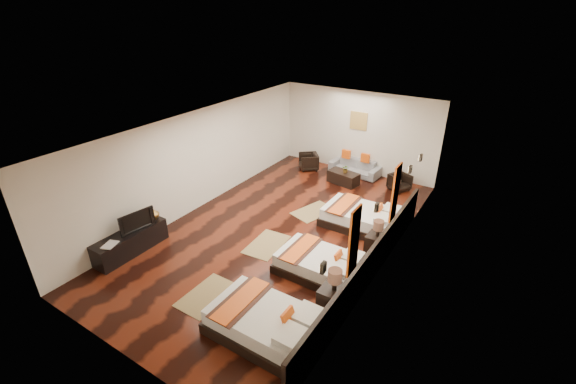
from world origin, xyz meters
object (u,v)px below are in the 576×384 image
Objects in this scene: book at (105,244)px; armchair_right at (400,182)px; tv at (135,220)px; armchair_left at (309,162)px; bed_near at (267,323)px; tv_console at (131,242)px; bed_mid at (321,264)px; nightstand_b at (377,242)px; coffee_table at (343,178)px; table_plant at (346,169)px; nightstand_a at (333,298)px; bed_far at (363,218)px; sofa at (355,167)px; figurine at (153,213)px.

book reaches higher than armchair_right.
tv is 6.56m from armchair_left.
bed_near is 3.20× the size of armchair_left.
bed_mid is at bearing 21.84° from tv_console.
nightstand_b reaches higher than coffee_table.
bed_mid is 1.56m from nightstand_b.
book is 0.58× the size of armchair_right.
tv is 3.23× the size of table_plant.
nightstand_a reaches higher than bed_mid.
bed_mid is 4.52m from tv_console.
bed_near is 2.38× the size of tv.
tv is at bearing -48.42° from armchair_left.
table_plant is (-1.51, 2.20, 0.27)m from bed_far.
bed_near is 4.21m from tv_console.
nightstand_b reaches higher than table_plant.
coffee_table is (-2.33, 5.47, -0.15)m from nightstand_a.
bed_near is at bearing -154.00° from armchair_right.
armchair_left reaches higher than coffee_table.
bed_mid is 2.17× the size of tv.
bed_near is at bearing -90.00° from bed_far.
table_plant is (0.07, -0.94, 0.28)m from sofa.
nightstand_b is at bearing 61.20° from bed_mid.
book is at bearing 176.57° from armchair_right.
bed_mid is 4.83m from coffee_table.
sofa is at bearing 94.37° from table_plant.
bed_far is 2.02× the size of coffee_table.
table_plant is at bearing 125.43° from nightstand_b.
bed_mid is at bearing -70.86° from coffee_table.
bed_near reaches higher than book.
nightstand_b reaches higher than bed_far.
sofa is at bearing 110.05° from nightstand_a.
book is at bearing -104.17° from sofa.
bed_mid is at bearing -7.37° from armchair_left.
nightstand_b is 3.96m from coffee_table.
figurine is 6.04m from armchair_left.
bed_mid is 4.32m from figurine.
armchair_right is at bearing 57.26° from tv_console.
nightstand_a is 1.69× the size of armchair_right.
bed_near is 4.36m from figurine.
armchair_right is at bearing -9.83° from sofa.
bed_mid is at bearing -71.62° from table_plant.
tv is 7.44m from sofa.
sofa is at bearing 119.55° from nightstand_b.
nightstand_a reaches higher than sofa.
tv reaches higher than coffee_table.
bed_mid is 5.46× the size of book.
tv is 6.59m from coffee_table.
nightstand_b is (0.75, 3.41, 0.05)m from bed_near.
bed_near is 3.49× the size of armchair_right.
nightstand_b is 6.16m from book.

